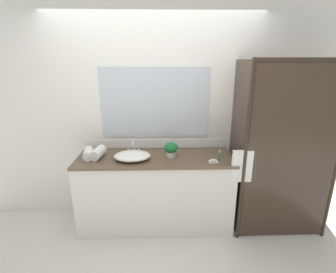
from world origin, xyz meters
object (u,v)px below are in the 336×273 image
object	(u,v)px
sink_basin	(132,156)
soap_dish	(214,161)
amenity_bottle_lotion	(219,157)
rolled_towel_middle	(98,153)
potted_plant	(171,149)
amenity_bottle_conditioner	(220,152)
rolled_towel_near_edge	(88,154)
faucet	(134,149)

from	to	relation	value
sink_basin	soap_dish	xyz separation A→B (m)	(0.90, -0.11, -0.03)
amenity_bottle_lotion	rolled_towel_middle	bearing A→B (deg)	175.21
potted_plant	amenity_bottle_conditioner	world-z (taller)	potted_plant
sink_basin	amenity_bottle_conditioner	distance (m)	1.03
potted_plant	amenity_bottle_conditioner	size ratio (longest dim) A/B	2.29
sink_basin	amenity_bottle_lotion	world-z (taller)	amenity_bottle_lotion
potted_plant	rolled_towel_near_edge	distance (m)	0.95
faucet	sink_basin	bearing A→B (deg)	-90.00
sink_basin	soap_dish	distance (m)	0.91
rolled_towel_near_edge	potted_plant	bearing A→B (deg)	1.28
faucet	amenity_bottle_lotion	xyz separation A→B (m)	(0.97, -0.22, -0.01)
amenity_bottle_conditioner	potted_plant	bearing A→B (deg)	-175.78
amenity_bottle_conditioner	soap_dish	bearing A→B (deg)	-118.23
rolled_towel_near_edge	rolled_towel_middle	bearing A→B (deg)	6.69
faucet	amenity_bottle_lotion	world-z (taller)	faucet
potted_plant	amenity_bottle_lotion	bearing A→B (deg)	-13.03
sink_basin	rolled_towel_near_edge	size ratio (longest dim) A/B	1.74
potted_plant	rolled_towel_middle	xyz separation A→B (m)	(-0.84, -0.01, -0.04)
potted_plant	sink_basin	bearing A→B (deg)	-170.17
soap_dish	rolled_towel_near_edge	distance (m)	1.42
rolled_towel_near_edge	rolled_towel_middle	xyz separation A→B (m)	(0.11, 0.01, 0.01)
faucet	rolled_towel_near_edge	size ratio (longest dim) A/B	0.72
sink_basin	potted_plant	distance (m)	0.45
sink_basin	rolled_towel_near_edge	bearing A→B (deg)	173.82
soap_dish	amenity_bottle_conditioner	bearing A→B (deg)	61.77
soap_dish	amenity_bottle_lotion	world-z (taller)	amenity_bottle_lotion
amenity_bottle_lotion	soap_dish	bearing A→B (deg)	-139.77
amenity_bottle_lotion	faucet	bearing A→B (deg)	167.32
faucet	amenity_bottle_conditioner	distance (m)	1.02
rolled_towel_near_edge	amenity_bottle_lotion	bearing A→B (deg)	-3.94
potted_plant	rolled_towel_near_edge	size ratio (longest dim) A/B	0.72
soap_dish	amenity_bottle_lotion	bearing A→B (deg)	40.23
soap_dish	faucet	bearing A→B (deg)	162.90
amenity_bottle_lotion	rolled_towel_middle	size ratio (longest dim) A/B	0.35
sink_basin	potted_plant	bearing A→B (deg)	9.83
faucet	amenity_bottle_lotion	size ratio (longest dim) A/B	1.93
amenity_bottle_lotion	amenity_bottle_conditioner	distance (m)	0.17
potted_plant	amenity_bottle_lotion	size ratio (longest dim) A/B	1.93
amenity_bottle_lotion	amenity_bottle_conditioner	world-z (taller)	amenity_bottle_lotion
amenity_bottle_conditioner	rolled_towel_middle	world-z (taller)	rolled_towel_middle
soap_dish	rolled_towel_middle	size ratio (longest dim) A/B	0.40
amenity_bottle_conditioner	amenity_bottle_lotion	bearing A→B (deg)	-107.14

